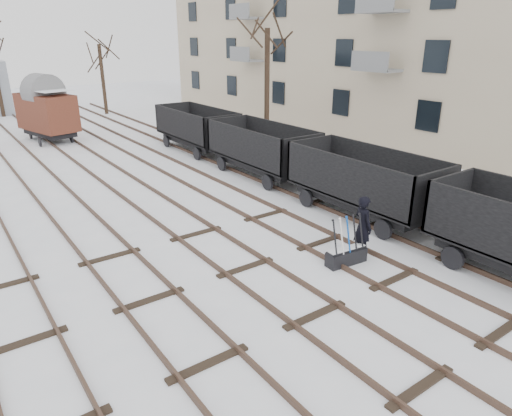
{
  "coord_description": "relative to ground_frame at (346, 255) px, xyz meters",
  "views": [
    {
      "loc": [
        -6.69,
        -6.84,
        6.42
      ],
      "look_at": [
        1.33,
        4.32,
        1.2
      ],
      "focal_mm": 32.0,
      "sensor_mm": 36.0,
      "label": 1
    }
  ],
  "objects": [
    {
      "name": "ground_frame",
      "position": [
        0.0,
        0.0,
        0.0
      ],
      "size": [
        1.33,
        0.54,
        1.49
      ],
      "rotation": [
        0.0,
        0.0,
        -0.1
      ],
      "color": "black",
      "rests_on": "ground"
    },
    {
      "name": "freight_wagon_d",
      "position": [
        3.38,
        15.24,
        0.65
      ],
      "size": [
        2.41,
        6.01,
        2.46
      ],
      "color": "black",
      "rests_on": "ground"
    },
    {
      "name": "worker",
      "position": [
        0.75,
        0.1,
        0.7
      ],
      "size": [
        0.62,
        0.8,
        1.96
      ],
      "primitive_type": "imported",
      "rotation": [
        0.0,
        0.0,
        1.35
      ],
      "color": "black",
      "rests_on": "ground"
    },
    {
      "name": "box_van_wagon",
      "position": [
        -3.06,
        23.16,
        1.62
      ],
      "size": [
        3.27,
        4.72,
        3.27
      ],
      "rotation": [
        0.0,
        0.0,
        0.26
      ],
      "color": "black",
      "rests_on": "ground"
    },
    {
      "name": "tree_near",
      "position": [
        6.96,
        13.22,
        3.12
      ],
      "size": [
        0.3,
        0.3,
        6.8
      ],
      "primitive_type": "cylinder",
      "color": "black",
      "rests_on": "ground"
    },
    {
      "name": "tracks",
      "position": [
        -2.62,
        12.18,
        -0.21
      ],
      "size": [
        13.9,
        52.0,
        0.16
      ],
      "color": "black",
      "rests_on": "ground"
    },
    {
      "name": "tree_far_right",
      "position": [
        3.51,
        31.8,
        2.58
      ],
      "size": [
        0.3,
        0.3,
        5.74
      ],
      "primitive_type": "cylinder",
      "color": "black",
      "rests_on": "ground"
    },
    {
      "name": "freight_wagon_c",
      "position": [
        3.38,
        8.84,
        0.65
      ],
      "size": [
        2.41,
        6.01,
        2.46
      ],
      "color": "black",
      "rests_on": "ground"
    },
    {
      "name": "ground",
      "position": [
        -2.62,
        -1.5,
        -0.28
      ],
      "size": [
        120.0,
        120.0,
        0.0
      ],
      "primitive_type": "plane",
      "color": "white",
      "rests_on": "ground"
    },
    {
      "name": "freight_wagon_b",
      "position": [
        3.38,
        2.44,
        0.65
      ],
      "size": [
        2.41,
        6.01,
        2.46
      ],
      "color": "black",
      "rests_on": "ground"
    },
    {
      "name": "apartment_block",
      "position": [
        17.33,
        12.5,
        7.76
      ],
      "size": [
        10.12,
        45.0,
        16.1
      ],
      "color": "#C5B798",
      "rests_on": "ground"
    }
  ]
}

